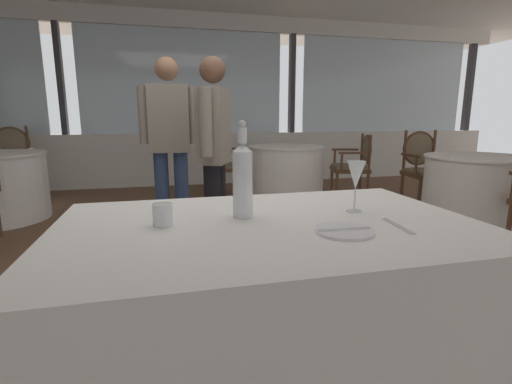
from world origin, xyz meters
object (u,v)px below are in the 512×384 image
at_px(water_tumbler, 163,214).
at_px(dining_chair_1_1, 11,158).
at_px(water_bottle, 243,178).
at_px(dining_chair_2_0, 217,160).
at_px(side_plate, 344,231).
at_px(diner_person_1, 170,138).
at_px(dining_chair_0_0, 423,163).
at_px(diner_person_0, 214,148).
at_px(dining_chair_2_1, 356,162).
at_px(wine_glass, 356,176).

xyz_separation_m(water_tumbler, dining_chair_1_1, (-1.96, 4.20, -0.19)).
relative_size(water_tumbler, dining_chair_1_1, 0.08).
distance_m(water_bottle, dining_chair_2_0, 3.65).
distance_m(side_plate, dining_chair_1_1, 5.12).
height_order(dining_chair_1_1, diner_person_1, diner_person_1).
distance_m(dining_chair_0_0, diner_person_0, 3.00).
bearing_deg(diner_person_0, water_bottle, 108.62).
height_order(water_bottle, dining_chair_0_0, water_bottle).
height_order(water_bottle, dining_chair_2_0, water_bottle).
bearing_deg(water_bottle, water_tumbler, -171.85).
height_order(dining_chair_1_1, dining_chair_2_0, dining_chair_1_1).
bearing_deg(water_bottle, dining_chair_1_1, 118.64).
xyz_separation_m(water_tumbler, diner_person_0, (0.40, 1.56, 0.11)).
relative_size(water_tumbler, diner_person_1, 0.05).
bearing_deg(dining_chair_0_0, dining_chair_2_0, -106.62).
bearing_deg(water_tumbler, water_bottle, 8.15).
xyz_separation_m(water_bottle, dining_chair_2_1, (2.20, 3.11, -0.36)).
height_order(wine_glass, dining_chair_0_0, dining_chair_0_0).
bearing_deg(dining_chair_1_1, dining_chair_0_0, 65.76).
height_order(water_tumbler, dining_chair_1_1, dining_chair_1_1).
relative_size(water_bottle, water_tumbler, 4.63).
bearing_deg(water_tumbler, dining_chair_2_0, 79.01).
xyz_separation_m(wine_glass, dining_chair_1_1, (-2.74, 4.18, -0.30)).
bearing_deg(dining_chair_2_1, wine_glass, 76.51).
height_order(wine_glass, diner_person_0, diner_person_0).
relative_size(dining_chair_0_0, dining_chair_2_0, 1.03).
xyz_separation_m(dining_chair_2_1, diner_person_1, (-2.44, -0.98, 0.41)).
xyz_separation_m(wine_glass, dining_chair_2_1, (1.73, 3.14, -0.36)).
bearing_deg(dining_chair_2_0, water_bottle, -80.98).
height_order(side_plate, water_tumbler, water_tumbler).
bearing_deg(dining_chair_2_0, dining_chair_1_1, -176.08).
bearing_deg(wine_glass, dining_chair_0_0, 47.88).
distance_m(wine_glass, water_tumbler, 0.78).
bearing_deg(side_plate, dining_chair_1_1, 120.06).
distance_m(water_bottle, dining_chair_2_1, 3.83).
xyz_separation_m(dining_chair_0_0, dining_chair_1_1, (-5.13, 1.53, 0.04)).
height_order(wine_glass, water_tumbler, wine_glass).
bearing_deg(dining_chair_2_1, dining_chair_1_1, 2.33).
distance_m(dining_chair_2_0, diner_person_1, 1.66).
height_order(water_bottle, diner_person_0, diner_person_0).
xyz_separation_m(wine_glass, diner_person_1, (-0.70, 2.16, 0.05)).
relative_size(side_plate, water_bottle, 0.54).
bearing_deg(water_tumbler, dining_chair_1_1, 115.06).
distance_m(side_plate, wine_glass, 0.34).
relative_size(water_tumbler, dining_chair_0_0, 0.09).
height_order(diner_person_0, diner_person_1, diner_person_1).
height_order(dining_chair_1_1, diner_person_0, diner_person_0).
height_order(water_tumbler, diner_person_1, diner_person_1).
xyz_separation_m(water_bottle, dining_chair_0_0, (2.86, 2.62, -0.34)).
bearing_deg(diner_person_1, water_tumbler, -178.58).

